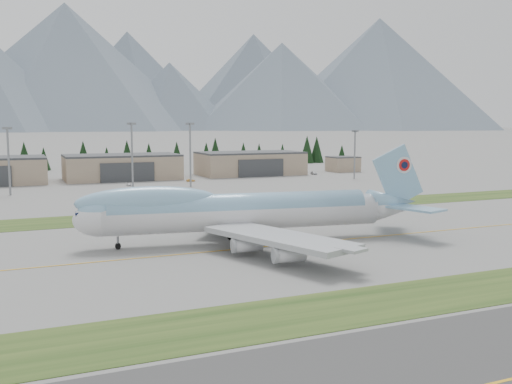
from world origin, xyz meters
name	(u,v)px	position (x,y,z in m)	size (l,w,h in m)	color
ground	(326,241)	(0.00, 0.00, 0.00)	(7000.00, 7000.00, 0.00)	#5F605D
grass_strip_near	(460,291)	(0.00, -38.00, 0.00)	(400.00, 14.00, 0.08)	#223E16
grass_strip_far	(244,211)	(0.00, 45.00, 0.00)	(400.00, 18.00, 0.08)	#223E16
taxiway_line_main	(326,241)	(0.00, 0.00, 0.00)	(400.00, 0.40, 0.02)	gold
boeing_747_freighter	(241,211)	(-16.26, 5.93, 6.42)	(74.26, 63.25, 19.48)	silver
hangar_center	(122,167)	(-15.00, 149.90, 5.39)	(48.00, 26.60, 10.80)	tan
hangar_right	(250,163)	(45.00, 149.90, 5.39)	(48.00, 26.60, 10.80)	tan
control_shed	(343,164)	(95.00, 148.00, 3.80)	(14.00, 12.00, 7.60)	tan
floodlight_masts	(134,146)	(-17.08, 110.39, 15.93)	(172.45, 7.98, 24.33)	gray
service_vehicle_a	(129,186)	(-17.34, 121.71, 0.00)	(1.31, 3.25, 1.11)	white
service_vehicle_b	(191,182)	(9.27, 128.02, 0.00)	(1.25, 3.56, 1.17)	#B57A2D
service_vehicle_c	(314,174)	(73.01, 138.31, 0.00)	(1.93, 4.75, 1.38)	silver
conifer_belt	(160,155)	(16.63, 212.57, 7.05)	(278.40, 15.73, 16.93)	black
mountain_ridge_rear	(28,75)	(19.32, 2900.00, 262.67)	(4464.88, 1067.40, 533.70)	#4C5A66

